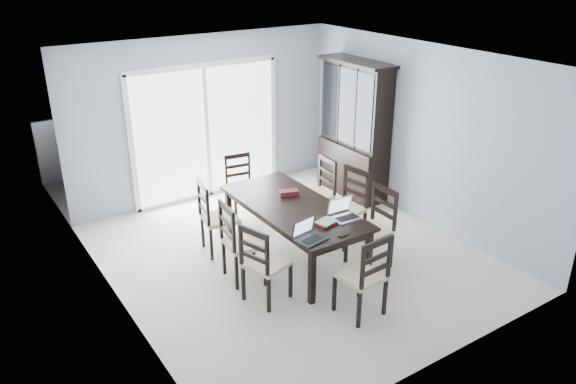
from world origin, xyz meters
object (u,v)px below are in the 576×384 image
(chair_left_near, at_px, (261,257))
(game_box, at_px, (289,193))
(chair_right_mid, at_px, (350,198))
(dining_table, at_px, (293,211))
(chair_end_far, at_px, (240,179))
(laptop_silver, at_px, (346,214))
(chair_end_near, at_px, (368,269))
(hot_tub, at_px, (141,156))
(chair_left_far, at_px, (212,210))
(chair_right_near, at_px, (376,218))
(chair_left_mid, at_px, (236,234))
(chair_right_far, at_px, (320,185))
(cell_phone, at_px, (343,235))
(china_hutch, at_px, (354,131))
(laptop_dark, at_px, (312,236))

(chair_left_near, relative_size, game_box, 4.46)
(chair_right_mid, bearing_deg, dining_table, 80.08)
(chair_end_far, bearing_deg, laptop_silver, 105.30)
(dining_table, xyz_separation_m, chair_right_mid, (0.92, -0.02, -0.04))
(chair_end_near, height_order, hot_tub, chair_end_near)
(chair_left_far, height_order, chair_right_near, chair_right_near)
(chair_left_mid, height_order, chair_left_far, chair_left_mid)
(laptop_silver, height_order, hot_tub, hot_tub)
(chair_left_near, height_order, hot_tub, chair_left_near)
(chair_end_far, relative_size, game_box, 4.27)
(chair_right_far, xyz_separation_m, laptop_silver, (-0.56, -1.28, 0.19))
(chair_left_mid, bearing_deg, chair_end_far, 155.44)
(chair_left_far, relative_size, chair_right_mid, 0.98)
(chair_right_near, relative_size, cell_phone, 10.00)
(chair_right_far, bearing_deg, chair_end_far, 45.18)
(china_hutch, height_order, chair_left_near, china_hutch)
(chair_left_mid, bearing_deg, china_hutch, 120.47)
(chair_right_near, relative_size, chair_right_mid, 1.00)
(chair_left_far, height_order, chair_end_near, chair_left_far)
(laptop_dark, distance_m, game_box, 1.30)
(laptop_silver, xyz_separation_m, cell_phone, (-0.31, -0.32, -0.05))
(dining_table, bearing_deg, chair_left_near, -143.18)
(laptop_silver, distance_m, cell_phone, 0.45)
(chair_left_mid, height_order, chair_end_far, chair_left_mid)
(chair_left_far, bearing_deg, cell_phone, 35.13)
(chair_left_mid, xyz_separation_m, chair_left_far, (0.07, 0.78, -0.01))
(dining_table, distance_m, chair_left_mid, 0.89)
(chair_right_near, xyz_separation_m, laptop_dark, (-1.15, -0.19, 0.17))
(chair_left_mid, bearing_deg, chair_right_near, 75.64)
(chair_end_far, bearing_deg, china_hutch, -179.54)
(china_hutch, xyz_separation_m, cell_phone, (-2.01, -2.25, -0.31))
(chair_left_mid, relative_size, laptop_silver, 3.33)
(cell_phone, bearing_deg, china_hutch, 39.61)
(chair_end_far, bearing_deg, hot_tub, -58.67)
(chair_left_far, relative_size, chair_end_near, 1.01)
(chair_left_near, bearing_deg, chair_right_mid, 92.24)
(chair_right_far, distance_m, laptop_dark, 1.95)
(dining_table, xyz_separation_m, chair_end_far, (0.07, 1.54, -0.10))
(chair_right_near, xyz_separation_m, hot_tub, (-1.56, 4.25, -0.12))
(chair_left_near, height_order, game_box, chair_left_near)
(chair_right_far, xyz_separation_m, chair_end_near, (-0.96, -2.14, -0.00))
(cell_phone, bearing_deg, chair_right_mid, 38.68)
(chair_left_far, xyz_separation_m, laptop_silver, (1.13, -1.37, 0.19))
(chair_left_mid, height_order, chair_right_near, chair_right_near)
(china_hutch, xyz_separation_m, chair_end_far, (-1.95, 0.29, -0.49))
(hot_tub, bearing_deg, laptop_silver, -75.67)
(chair_left_near, xyz_separation_m, game_box, (1.02, 0.98, 0.18))
(chair_right_far, bearing_deg, hot_tub, 33.35)
(game_box, bearing_deg, laptop_silver, -79.29)
(chair_end_far, relative_size, laptop_silver, 3.06)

